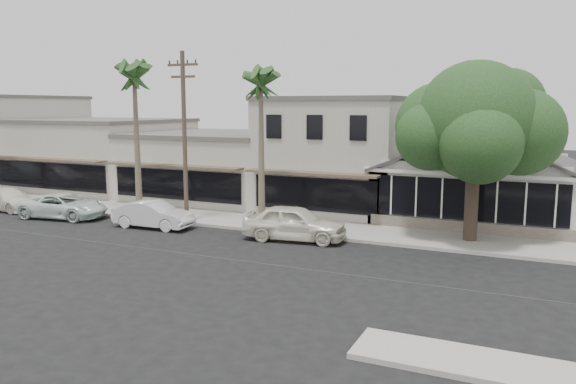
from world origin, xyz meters
The scene contains 14 objects.
ground centered at (0.00, 0.00, 0.00)m, with size 140.00×140.00×0.00m, color black.
sidewalk_north centered at (-8.00, 6.75, 0.07)m, with size 90.00×3.50×0.15m, color #9E9991.
corner_shop centered at (5.00, 12.47, 2.62)m, with size 10.40×8.60×5.10m.
row_building_near centered at (-3.00, 13.50, 3.25)m, with size 8.00×10.00×6.50m, color beige.
row_building_midnear centered at (-12.00, 13.50, 2.10)m, with size 10.00×10.00×4.20m, color silver.
row_building_midfar centered at (-22.50, 13.50, 2.50)m, with size 11.00×10.00×5.00m, color beige.
utility_pole centered at (-9.00, 5.20, 4.79)m, with size 1.80×0.24×9.00m.
car_0 centered at (-2.24, 4.16, 0.83)m, with size 1.95×4.84×1.65m, color silver.
car_1 centered at (-9.93, 3.59, 0.70)m, with size 1.48×4.24×1.40m, color silver.
car_2 centered at (-16.09, 3.55, 0.69)m, with size 2.28×4.94×1.37m, color silver.
car_3 centered at (-21.09, 3.95, 0.66)m, with size 1.86×4.57×1.33m, color white.
shade_tree centered at (5.22, 7.20, 5.41)m, with size 7.41×6.70×8.22m.
palm_east centered at (-4.72, 5.63, 7.28)m, with size 2.64×2.64×8.47m.
palm_mid centered at (-12.57, 5.72, 7.82)m, with size 3.05×3.05×9.10m.
Camera 1 is at (8.14, -19.24, 6.21)m, focal length 35.00 mm.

